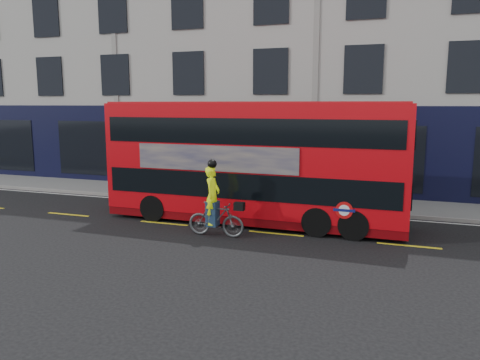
% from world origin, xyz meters
% --- Properties ---
extents(ground, '(120.00, 120.00, 0.00)m').
position_xyz_m(ground, '(0.00, 0.00, 0.00)').
color(ground, black).
rests_on(ground, ground).
extents(pavement, '(60.00, 3.00, 0.12)m').
position_xyz_m(pavement, '(0.00, 6.50, 0.06)').
color(pavement, slate).
rests_on(pavement, ground).
extents(kerb, '(60.00, 0.12, 0.13)m').
position_xyz_m(kerb, '(0.00, 5.00, 0.07)').
color(kerb, gray).
rests_on(kerb, ground).
extents(building_terrace, '(50.00, 10.07, 15.00)m').
position_xyz_m(building_terrace, '(0.00, 12.94, 7.49)').
color(building_terrace, '#A4A29B').
rests_on(building_terrace, ground).
extents(road_edge_line, '(58.00, 0.10, 0.01)m').
position_xyz_m(road_edge_line, '(0.00, 4.70, 0.00)').
color(road_edge_line, silver).
rests_on(road_edge_line, ground).
extents(lane_dashes, '(58.00, 0.12, 0.01)m').
position_xyz_m(lane_dashes, '(0.00, 1.50, 0.00)').
color(lane_dashes, yellow).
rests_on(lane_dashes, ground).
extents(bus, '(10.39, 2.54, 4.17)m').
position_xyz_m(bus, '(-1.09, 2.70, 2.14)').
color(bus, red).
rests_on(bus, ground).
extents(cyclist, '(1.84, 0.67, 2.42)m').
position_xyz_m(cyclist, '(-1.74, 0.62, 0.81)').
color(cyclist, '#484B4D').
rests_on(cyclist, ground).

